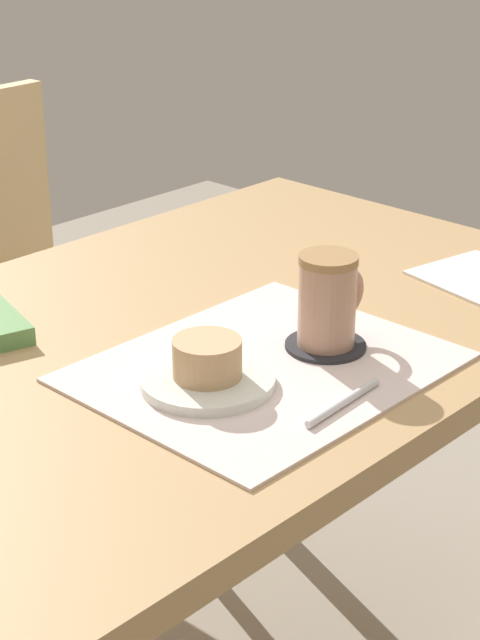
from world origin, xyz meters
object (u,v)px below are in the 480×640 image
(coffee_mug, at_px, (329,300))
(dining_table, at_px, (200,384))
(pastry_plate, at_px, (207,381))
(pastry, at_px, (207,358))
(wooden_chair, at_px, (12,313))

(coffee_mug, bearing_deg, dining_table, 107.81)
(pastry_plate, bearing_deg, dining_table, 48.41)
(pastry_plate, relative_size, pastry, 1.97)
(dining_table, xyz_separation_m, wooden_chair, (0.17, 0.68, -0.15))
(pastry, bearing_deg, coffee_mug, -10.83)
(dining_table, xyz_separation_m, coffee_mug, (0.05, -0.17, 0.15))
(coffee_mug, bearing_deg, pastry_plate, 169.17)
(wooden_chair, height_order, pastry, wooden_chair)
(wooden_chair, distance_m, coffee_mug, 0.90)
(dining_table, height_order, coffee_mug, coffee_mug)
(dining_table, bearing_deg, pastry, -131.59)
(wooden_chair, height_order, coffee_mug, wooden_chair)
(dining_table, bearing_deg, coffee_mug, -72.19)
(dining_table, distance_m, coffee_mug, 0.23)
(dining_table, relative_size, pastry_plate, 7.39)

